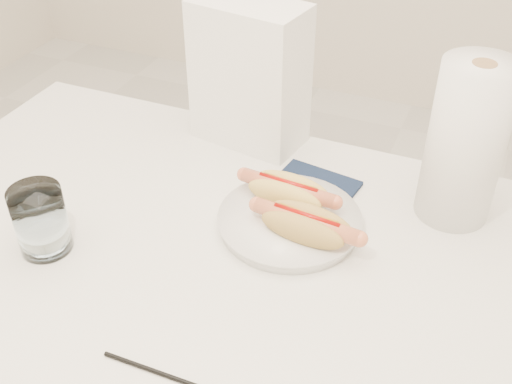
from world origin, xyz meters
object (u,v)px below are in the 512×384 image
at_px(plate, 289,222).
at_px(table, 219,291).
at_px(paper_towel_roll, 466,143).
at_px(napkin_box, 250,75).
at_px(hotdog_left, 288,191).
at_px(hotdog_right, 306,225).
at_px(water_glass, 41,220).

bearing_deg(plate, table, -119.64).
bearing_deg(paper_towel_roll, napkin_box, 168.13).
bearing_deg(table, hotdog_left, 72.09).
distance_m(plate, hotdog_right, 0.06).
height_order(table, napkin_box, napkin_box).
height_order(plate, napkin_box, napkin_box).
bearing_deg(napkin_box, plate, -44.00).
xyz_separation_m(plate, water_glass, (-0.33, -0.19, 0.05)).
distance_m(napkin_box, paper_towel_roll, 0.41).
height_order(water_glass, napkin_box, napkin_box).
xyz_separation_m(napkin_box, paper_towel_roll, (0.40, -0.08, -0.00)).
height_order(plate, hotdog_left, hotdog_left).
xyz_separation_m(plate, hotdog_right, (0.04, -0.03, 0.03)).
distance_m(table, napkin_box, 0.41).
bearing_deg(paper_towel_roll, table, -138.80).
bearing_deg(hotdog_right, plate, 146.31).
xyz_separation_m(hotdog_right, paper_towel_roll, (0.20, 0.17, 0.09)).
xyz_separation_m(hotdog_left, napkin_box, (-0.15, 0.19, 0.10)).
xyz_separation_m(hotdog_left, hotdog_right, (0.06, -0.07, 0.00)).
distance_m(hotdog_right, napkin_box, 0.34).
height_order(napkin_box, paper_towel_roll, napkin_box).
height_order(table, plate, plate).
distance_m(hotdog_left, napkin_box, 0.26).
bearing_deg(water_glass, paper_towel_roll, 30.75).
xyz_separation_m(hotdog_right, napkin_box, (-0.20, 0.26, 0.10)).
distance_m(table, paper_towel_roll, 0.45).
bearing_deg(hotdog_right, table, -133.89).
bearing_deg(paper_towel_roll, water_glass, -149.25).
height_order(table, paper_towel_roll, paper_towel_roll).
bearing_deg(table, napkin_box, 105.44).
height_order(plate, water_glass, water_glass).
relative_size(plate, water_glass, 2.04).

